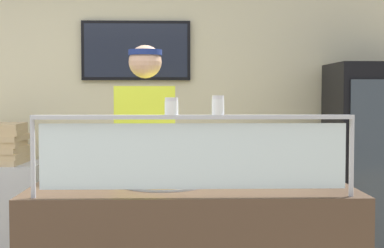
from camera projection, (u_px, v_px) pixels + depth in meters
The scene contains 8 objects.
shop_rear_unit at pixel (185, 105), 5.03m from camera, with size 6.14×0.13×2.70m.
sneeze_guard at pixel (193, 144), 2.79m from camera, with size 1.56×0.06×0.40m.
pizza_tray at pixel (164, 183), 3.15m from camera, with size 0.44×0.44×0.04m.
pizza_server at pixel (167, 179), 3.13m from camera, with size 0.07×0.28×0.01m, color #ADAFB7.
parmesan_shaker at pixel (171, 107), 2.78m from camera, with size 0.07×0.07×0.08m.
pepper_flake_shaker at pixel (218, 106), 2.79m from camera, with size 0.06×0.06×0.09m.
worker_figure at pixel (146, 164), 3.70m from camera, with size 0.41×0.50×1.76m.
drink_fridge at pixel (376, 169), 4.65m from camera, with size 0.72×0.67×1.69m.
Camera 1 is at (0.78, -2.72, 1.45)m, focal length 54.24 mm.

